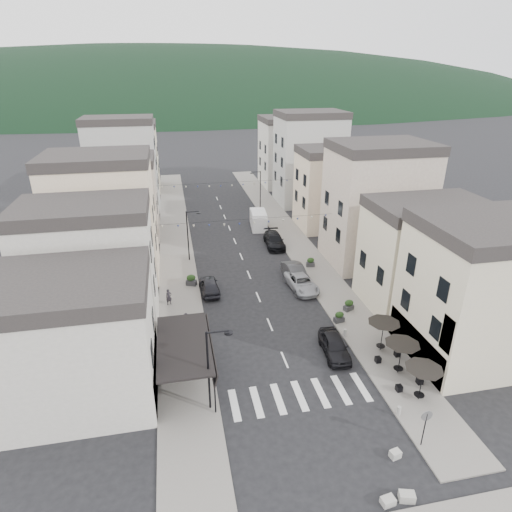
{
  "coord_description": "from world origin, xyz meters",
  "views": [
    {
      "loc": [
        -7.43,
        -19.81,
        20.53
      ],
      "look_at": [
        0.18,
        18.01,
        3.5
      ],
      "focal_mm": 30.0,
      "sensor_mm": 36.0,
      "label": 1
    }
  ],
  "objects": [
    {
      "name": "parked_car_a",
      "position": [
        3.98,
        6.0,
        0.76
      ],
      "size": [
        2.15,
        4.58,
        1.52
      ],
      "primitive_type": "imported",
      "rotation": [
        0.0,
        0.0,
        -0.08
      ],
      "color": "black",
      "rests_on": "ground"
    },
    {
      "name": "boutique_building",
      "position": [
        -15.5,
        5.0,
        4.0
      ],
      "size": [
        12.0,
        8.0,
        8.0
      ],
      "primitive_type": "cube",
      "color": "#BAB6AA",
      "rests_on": "ground"
    },
    {
      "name": "planter_ra",
      "position": [
        7.6,
        11.79,
        0.63
      ],
      "size": [
        1.07,
        0.84,
        1.05
      ],
      "rotation": [
        0.0,
        0.0,
        0.4
      ],
      "color": "#2F2F31",
      "rests_on": "sidewalk_right"
    },
    {
      "name": "concrete_block_a",
      "position": [
        3.19,
        -6.5,
        0.25
      ],
      "size": [
        0.91,
        0.7,
        0.5
      ],
      "primitive_type": "cube",
      "rotation": [
        0.0,
        0.0,
        -0.28
      ],
      "color": "#9B9992",
      "rests_on": "ground"
    },
    {
      "name": "traffic_sign",
      "position": [
        5.8,
        -3.5,
        1.93
      ],
      "size": [
        0.7,
        0.07,
        2.7
      ],
      "color": "black",
      "rests_on": "ground"
    },
    {
      "name": "bistro_building",
      "position": [
        14.5,
        4.0,
        5.0
      ],
      "size": [
        10.0,
        8.0,
        10.0
      ],
      "primitive_type": "cube",
      "color": "beige",
      "rests_on": "ground"
    },
    {
      "name": "concrete_block_b",
      "position": [
        3.92,
        -3.92,
        0.23
      ],
      "size": [
        0.68,
        0.57,
        0.45
      ],
      "primitive_type": "cube",
      "rotation": [
        0.0,
        0.0,
        0.22
      ],
      "color": "#A5A39C",
      "rests_on": "ground"
    },
    {
      "name": "parked_car_c",
      "position": [
        4.6,
        16.76,
        0.72
      ],
      "size": [
        2.78,
        5.32,
        1.43
      ],
      "primitive_type": "imported",
      "rotation": [
        0.0,
        0.0,
        0.08
      ],
      "color": "#9899A0",
      "rests_on": "ground"
    },
    {
      "name": "streetlamp_right_far",
      "position": [
        5.82,
        44.0,
        3.7
      ],
      "size": [
        1.7,
        0.56,
        6.0
      ],
      "color": "black",
      "rests_on": "ground"
    },
    {
      "name": "pedestrian_a",
      "position": [
        -8.53,
        16.09,
        0.9
      ],
      "size": [
        0.66,
        0.54,
        1.57
      ],
      "primitive_type": "imported",
      "rotation": [
        0.0,
        0.0,
        0.33
      ],
      "color": "black",
      "rests_on": "sidewalk_left"
    },
    {
      "name": "sidewalk_left",
      "position": [
        -7.5,
        32.0,
        0.06
      ],
      "size": [
        4.0,
        76.0,
        0.12
      ],
      "primitive_type": "cube",
      "color": "slate",
      "rests_on": "ground"
    },
    {
      "name": "planter_la",
      "position": [
        -6.0,
        10.93,
        0.73
      ],
      "size": [
        1.14,
        0.66,
        1.26
      ],
      "rotation": [
        0.0,
        0.0,
        -0.03
      ],
      "color": "#28292A",
      "rests_on": "sidewalk_left"
    },
    {
      "name": "buildings_row_right",
      "position": [
        14.5,
        36.59,
        6.32
      ],
      "size": [
        10.2,
        54.16,
        14.5
      ],
      "color": "beige",
      "rests_on": "ground"
    },
    {
      "name": "sidewalk_right",
      "position": [
        7.5,
        32.0,
        0.06
      ],
      "size": [
        4.0,
        76.0,
        0.12
      ],
      "primitive_type": "cube",
      "color": "slate",
      "rests_on": "ground"
    },
    {
      "name": "hill_backdrop",
      "position": [
        0.0,
        300.0,
        0.0
      ],
      "size": [
        640.0,
        360.0,
        70.0
      ],
      "primitive_type": "ellipsoid",
      "color": "black",
      "rests_on": "ground"
    },
    {
      "name": "pedestrian_b",
      "position": [
        -7.11,
        11.42,
        0.93
      ],
      "size": [
        0.8,
        0.64,
        1.61
      ],
      "primitive_type": "imported",
      "rotation": [
        0.0,
        0.0,
        -0.03
      ],
      "color": "black",
      "rests_on": "sidewalk_left"
    },
    {
      "name": "delivery_van",
      "position": [
        4.04,
        35.5,
        1.19
      ],
      "size": [
        2.55,
        5.27,
        2.43
      ],
      "rotation": [
        0.0,
        0.0,
        -0.11
      ],
      "color": "white",
      "rests_on": "ground"
    },
    {
      "name": "boutique_awning",
      "position": [
        -7.25,
        5.0,
        3.11
      ],
      "size": [
        3.77,
        7.5,
        3.28
      ],
      "color": "black",
      "rests_on": "ground"
    },
    {
      "name": "bunting_near",
      "position": [
        0.0,
        22.0,
        5.65
      ],
      "size": [
        19.0,
        0.28,
        0.62
      ],
      "color": "black",
      "rests_on": "ground"
    },
    {
      "name": "planter_rb",
      "position": [
        6.0,
        10.08,
        0.61
      ],
      "size": [
        0.97,
        0.64,
        1.0
      ],
      "rotation": [
        0.0,
        0.0,
        0.18
      ],
      "color": "#313133",
      "rests_on": "sidewalk_right"
    },
    {
      "name": "buildings_row_left",
      "position": [
        -14.5,
        37.75,
        6.12
      ],
      "size": [
        10.2,
        54.16,
        14.0
      ],
      "color": "#BAB6AA",
      "rests_on": "ground"
    },
    {
      "name": "cafe_terrace",
      "position": [
        7.7,
        2.8,
        2.36
      ],
      "size": [
        2.5,
        8.1,
        2.53
      ],
      "color": "black",
      "rests_on": "ground"
    },
    {
      "name": "bunting_far",
      "position": [
        0.0,
        38.0,
        5.65
      ],
      "size": [
        19.0,
        0.28,
        0.62
      ],
      "color": "black",
      "rests_on": "ground"
    },
    {
      "name": "bollards",
      "position": [
        0.0,
        5.5,
        0.42
      ],
      "size": [
        11.66,
        10.26,
        0.6
      ],
      "color": "gray",
      "rests_on": "ground"
    },
    {
      "name": "parked_car_d",
      "position": [
        4.6,
        28.4,
        0.78
      ],
      "size": [
        2.48,
        5.48,
        1.56
      ],
      "primitive_type": "imported",
      "rotation": [
        0.0,
        0.0,
        -0.06
      ],
      "color": "black",
      "rests_on": "ground"
    },
    {
      "name": "planter_lb",
      "position": [
        -6.25,
        19.62,
        0.68
      ],
      "size": [
        1.17,
        0.89,
        1.16
      ],
      "rotation": [
        0.0,
        0.0,
        -0.36
      ],
      "color": "#2B2B2D",
      "rests_on": "sidewalk_left"
    },
    {
      "name": "streetlamp_left_near",
      "position": [
        -5.82,
        2.0,
        3.7
      ],
      "size": [
        1.7,
        0.56,
        6.0
      ],
      "color": "black",
      "rests_on": "ground"
    },
    {
      "name": "planter_rc",
      "position": [
        7.11,
        21.53,
        0.62
      ],
      "size": [
        1.0,
        0.67,
        1.04
      ],
      "rotation": [
        0.0,
        0.0,
        -0.18
      ],
      "color": "#313234",
      "rests_on": "sidewalk_right"
    },
    {
      "name": "streetlamp_left_far",
      "position": [
        -5.82,
        26.0,
        3.7
      ],
      "size": [
        1.7,
        0.56,
        6.0
      ],
      "color": "black",
      "rests_on": "ground"
    },
    {
      "name": "ground",
      "position": [
        0.0,
        0.0,
        0.0
      ],
      "size": [
        700.0,
        700.0,
        0.0
      ],
      "primitive_type": "plane",
      "color": "black",
      "rests_on": "ground"
    },
    {
      "name": "parked_car_b",
      "position": [
        4.6,
        18.9,
        0.8
      ],
      "size": [
        2.08,
        4.98,
        1.6
      ],
      "primitive_type": "imported",
      "rotation": [
        0.0,
        0.0,
        0.08
      ],
      "color": "#323234",
      "rests_on": "ground"
    },
    {
      "name": "parked_car_e",
      "position": [
        -4.56,
        17.93,
        0.75
      ],
      "size": [
        1.95,
        4.46,
        1.49
      ],
      "primitive_type": "imported",
      "rotation": [
        0.0,
        0.0,
        3.18
      ],
      "color": "black",
      "rests_on": "ground"
    },
    {
      "name": "concrete_block_c",
      "position": [
        2.15,
        -6.5,
        0.2
      ],
      "size": [
        0.76,
        0.59,
        0.4
      ],
      "primitive_type": "cube",
      "rotation": [
        0.0,
        0.0,
        0.14
      ],
      "color": "#9D9A95",
      "rests_on": "ground"
    }
  ]
}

